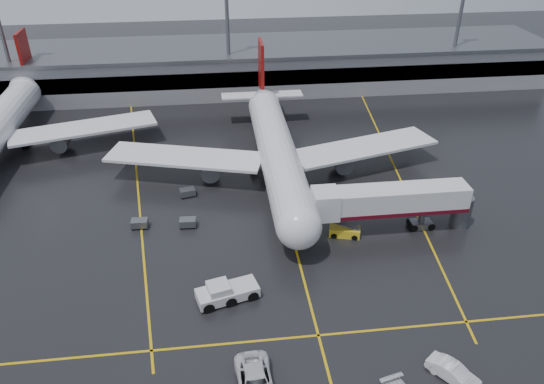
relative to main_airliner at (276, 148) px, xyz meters
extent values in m
plane|color=black|center=(0.00, -9.70, -4.21)|extent=(220.00, 220.00, 0.00)
cube|color=gold|center=(0.00, -9.70, -4.20)|extent=(0.25, 90.00, 0.02)
cube|color=gold|center=(0.00, -31.70, -4.20)|extent=(60.00, 0.25, 0.02)
cube|color=gold|center=(-20.00, 0.30, -4.20)|extent=(9.99, 69.35, 0.02)
cube|color=gold|center=(18.00, 0.30, -4.20)|extent=(7.57, 69.64, 0.02)
cube|color=gray|center=(0.00, 38.30, -0.21)|extent=(120.00, 18.00, 8.00)
cube|color=black|center=(0.00, 29.50, 0.29)|extent=(120.00, 0.40, 3.00)
cube|color=#595B60|center=(0.00, 38.30, 4.09)|extent=(122.00, 19.00, 0.60)
cylinder|color=#595B60|center=(-45.00, 32.30, 8.29)|extent=(0.70, 0.70, 25.00)
cylinder|color=#595B60|center=(-5.00, 32.30, 8.29)|extent=(0.70, 0.70, 25.00)
cylinder|color=#595B60|center=(40.00, 32.30, 8.29)|extent=(0.70, 0.70, 25.00)
cylinder|color=silver|center=(0.00, -1.70, -0.01)|extent=(5.20, 36.00, 5.20)
sphere|color=silver|center=(0.00, -19.70, -0.01)|extent=(5.20, 5.20, 5.20)
cone|color=silver|center=(0.00, 19.30, 0.59)|extent=(4.94, 8.00, 4.94)
cube|color=maroon|center=(0.00, 20.30, 5.49)|extent=(0.50, 5.50, 8.50)
cube|color=silver|center=(0.00, 19.30, 0.79)|extent=(14.00, 3.00, 0.25)
cube|color=silver|center=(-13.00, 0.30, -0.81)|extent=(22.80, 11.83, 0.40)
cube|color=silver|center=(13.00, 0.30, -0.81)|extent=(22.80, 11.83, 0.40)
cylinder|color=#595B60|center=(-9.50, -0.70, -2.21)|extent=(2.60, 4.50, 2.60)
cylinder|color=#595B60|center=(9.50, -0.70, -2.21)|extent=(2.60, 4.50, 2.60)
cylinder|color=#595B60|center=(0.00, -16.70, -3.21)|extent=(0.56, 0.56, 2.00)
cylinder|color=#595B60|center=(-3.20, 1.30, -3.21)|extent=(0.56, 0.56, 2.00)
cylinder|color=#595B60|center=(3.20, 1.30, -3.21)|extent=(0.56, 0.56, 2.00)
cylinder|color=black|center=(0.00, -16.70, -3.76)|extent=(0.40, 1.10, 1.10)
cylinder|color=black|center=(-3.20, 1.30, -3.66)|extent=(1.00, 1.40, 1.40)
cylinder|color=black|center=(3.20, 1.30, -3.66)|extent=(1.00, 1.40, 1.40)
cone|color=silver|center=(-42.00, 31.30, 0.59)|extent=(4.94, 8.00, 4.94)
cube|color=maroon|center=(-42.00, 32.30, 5.49)|extent=(0.50, 5.50, 8.50)
cube|color=silver|center=(-42.00, 31.30, 0.79)|extent=(14.00, 3.00, 0.25)
cube|color=silver|center=(-29.00, 12.30, -0.81)|extent=(22.80, 11.83, 0.40)
cylinder|color=#595B60|center=(-32.50, 11.30, -2.21)|extent=(2.60, 4.50, 2.60)
cylinder|color=#595B60|center=(-38.80, 13.30, -3.21)|extent=(0.56, 0.56, 2.00)
cylinder|color=black|center=(-38.80, 13.30, -3.66)|extent=(1.00, 1.40, 1.40)
cube|color=silver|center=(12.00, -15.70, 0.19)|extent=(18.00, 3.20, 3.00)
cube|color=#510814|center=(12.00, -15.70, -1.11)|extent=(18.00, 3.30, 0.50)
cube|color=silver|center=(3.80, -15.70, 0.19)|extent=(3.00, 3.40, 3.30)
cylinder|color=#595B60|center=(16.00, -15.70, -2.71)|extent=(0.80, 0.80, 3.00)
cube|color=#595B60|center=(16.00, -15.70, -3.76)|extent=(2.60, 1.60, 0.90)
cylinder|color=#595B60|center=(21.00, -15.70, -2.21)|extent=(2.40, 2.40, 4.00)
cylinder|color=black|center=(14.90, -15.70, -3.76)|extent=(0.90, 1.80, 0.90)
cylinder|color=black|center=(17.10, -15.70, -3.76)|extent=(0.90, 1.80, 0.90)
cube|color=silver|center=(-8.26, -25.65, -3.40)|extent=(6.71, 4.05, 1.08)
cube|color=silver|center=(-9.12, -25.88, -2.51)|extent=(2.64, 2.64, 0.90)
cube|color=black|center=(-9.12, -25.88, -2.51)|extent=(2.37, 2.37, 0.81)
cylinder|color=black|center=(-10.51, -26.26, -3.72)|extent=(1.82, 2.90, 1.16)
cylinder|color=black|center=(-8.26, -25.65, -3.72)|extent=(1.82, 2.90, 1.16)
cylinder|color=black|center=(-6.01, -25.04, -3.72)|extent=(1.82, 2.90, 1.16)
cube|color=yellow|center=(6.25, -16.27, -3.65)|extent=(3.93, 2.43, 1.12)
cube|color=#595B60|center=(6.25, -16.27, -2.58)|extent=(3.65, 1.81, 1.28)
cylinder|color=black|center=(5.08, -15.95, -3.90)|extent=(1.14, 1.86, 0.71)
cylinder|color=black|center=(7.43, -16.59, -3.90)|extent=(1.14, 1.86, 0.71)
imported|color=silver|center=(-6.45, -37.13, -3.30)|extent=(3.36, 6.72, 1.82)
imported|color=white|center=(10.44, -37.95, -3.44)|extent=(4.14, 4.68, 1.53)
cube|color=#595B60|center=(-12.53, -12.12, -3.56)|extent=(2.06, 1.40, 0.90)
cylinder|color=black|center=(-13.35, -12.58, -4.03)|extent=(0.40, 0.20, 0.40)
cylinder|color=black|center=(-11.75, -12.66, -4.03)|extent=(0.40, 0.20, 0.40)
cylinder|color=black|center=(-13.30, -11.58, -4.03)|extent=(0.40, 0.20, 0.40)
cylinder|color=black|center=(-11.70, -11.66, -4.03)|extent=(0.40, 0.20, 0.40)
cube|color=#595B60|center=(-18.43, -11.58, -3.56)|extent=(2.03, 1.35, 0.90)
cylinder|color=black|center=(-19.24, -12.06, -4.03)|extent=(0.40, 0.20, 0.40)
cylinder|color=black|center=(-17.65, -12.11, -4.03)|extent=(0.40, 0.20, 0.40)
cylinder|color=black|center=(-19.22, -11.06, -4.03)|extent=(0.40, 0.20, 0.40)
cylinder|color=black|center=(-17.62, -11.11, -4.03)|extent=(0.40, 0.20, 0.40)
cube|color=#595B60|center=(-12.72, -4.79, -3.56)|extent=(2.24, 1.71, 0.90)
cylinder|color=black|center=(-13.39, -5.45, -4.03)|extent=(0.40, 0.20, 0.40)
cylinder|color=black|center=(-11.82, -5.10, -4.03)|extent=(0.40, 0.20, 0.40)
cylinder|color=black|center=(-13.61, -4.48, -4.03)|extent=(0.40, 0.20, 0.40)
cylinder|color=black|center=(-12.04, -4.13, -4.03)|extent=(0.40, 0.20, 0.40)
camera|label=1|loc=(-8.51, -65.63, 32.49)|focal=34.10mm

